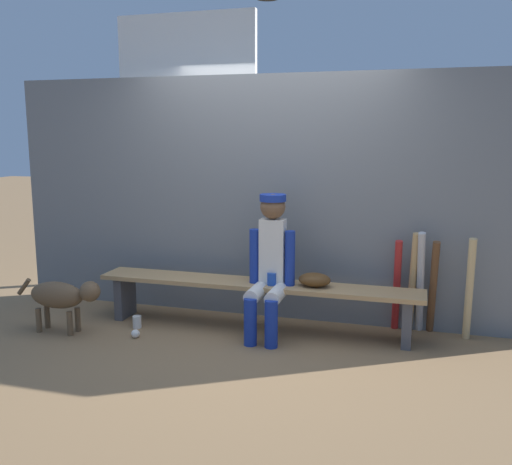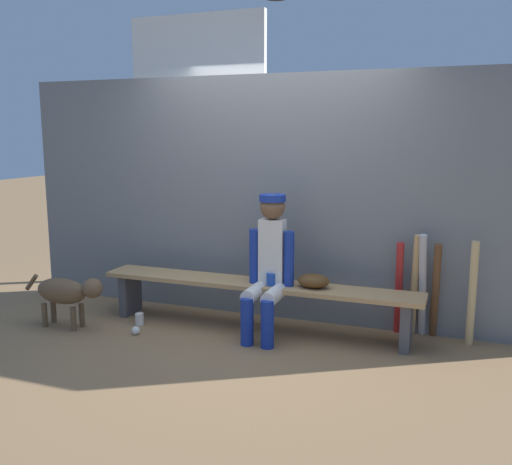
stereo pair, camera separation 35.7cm
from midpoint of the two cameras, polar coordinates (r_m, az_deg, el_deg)
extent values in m
plane|color=olive|center=(5.19, 2.00, -9.78)|extent=(30.00, 30.00, 0.00)
cube|color=slate|center=(5.31, 3.49, 3.39)|extent=(5.23, 0.03, 2.29)
cube|color=tan|center=(5.06, 2.03, -5.26)|extent=(2.94, 0.36, 0.04)
cube|color=#4C4C51|center=(5.67, -10.82, -6.10)|extent=(0.08, 0.29, 0.40)
cube|color=#4C4C51|center=(4.89, 17.01, -8.97)|extent=(0.08, 0.29, 0.40)
cube|color=silver|center=(4.95, 3.72, -1.97)|extent=(0.22, 0.13, 0.58)
sphere|color=brown|center=(4.88, 3.77, 2.60)|extent=(0.22, 0.22, 0.22)
cylinder|color=#193399|center=(4.87, 3.78, 3.50)|extent=(0.23, 0.23, 0.06)
cylinder|color=silver|center=(4.88, 2.01, -6.10)|extent=(0.13, 0.38, 0.13)
cylinder|color=#193399|center=(4.77, 1.26, -9.03)|extent=(0.11, 0.11, 0.40)
cylinder|color=#193399|center=(4.99, 1.89, -2.45)|extent=(0.09, 0.09, 0.49)
cylinder|color=silver|center=(4.83, 4.05, -6.30)|extent=(0.13, 0.38, 0.13)
cylinder|color=#193399|center=(4.71, 3.35, -9.27)|extent=(0.11, 0.11, 0.40)
cylinder|color=#193399|center=(4.90, 5.44, -2.72)|extent=(0.09, 0.09, 0.49)
ellipsoid|color=#593819|center=(4.91, 7.92, -4.88)|extent=(0.28, 0.20, 0.12)
cylinder|color=#B22323|center=(5.15, 16.17, -5.45)|extent=(0.08, 0.20, 0.84)
cylinder|color=tan|center=(5.13, 17.67, -5.15)|extent=(0.11, 0.23, 0.92)
cylinder|color=#B7B7BC|center=(5.11, 18.42, -5.15)|extent=(0.08, 0.28, 0.93)
cylinder|color=brown|center=(5.12, 19.61, -5.61)|extent=(0.08, 0.26, 0.86)
cylinder|color=tan|center=(5.06, 22.93, -5.76)|extent=(0.06, 0.17, 0.90)
sphere|color=white|center=(5.13, -10.09, -9.76)|extent=(0.07, 0.07, 0.07)
cylinder|color=silver|center=(5.37, -9.82, -8.63)|extent=(0.08, 0.08, 0.11)
cylinder|color=#1E47AD|center=(4.94, 3.59, -4.76)|extent=(0.08, 0.08, 0.11)
cylinder|color=#3F3F42|center=(6.89, -9.43, 4.74)|extent=(0.10, 0.10, 2.28)
cylinder|color=#3F3F42|center=(6.32, 1.52, 4.41)|extent=(0.10, 0.10, 2.28)
cube|color=white|center=(6.61, -4.37, 17.91)|extent=(1.62, 0.08, 0.78)
ellipsoid|color=brown|center=(5.40, -17.26, -5.68)|extent=(0.52, 0.20, 0.24)
sphere|color=brown|center=(5.18, -14.30, -5.49)|extent=(0.18, 0.18, 0.18)
cylinder|color=brown|center=(5.59, -20.05, -4.76)|extent=(0.15, 0.04, 0.16)
cylinder|color=brown|center=(5.41, -15.39, -8.08)|extent=(0.05, 0.05, 0.22)
cylinder|color=brown|center=(5.32, -16.15, -8.43)|extent=(0.05, 0.05, 0.22)
cylinder|color=brown|center=(5.60, -18.07, -7.60)|extent=(0.05, 0.05, 0.22)
cylinder|color=brown|center=(5.51, -18.85, -7.93)|extent=(0.05, 0.05, 0.22)
camera|label=1|loc=(0.18, -87.94, 0.36)|focal=39.59mm
camera|label=2|loc=(0.18, 92.06, -0.36)|focal=39.59mm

